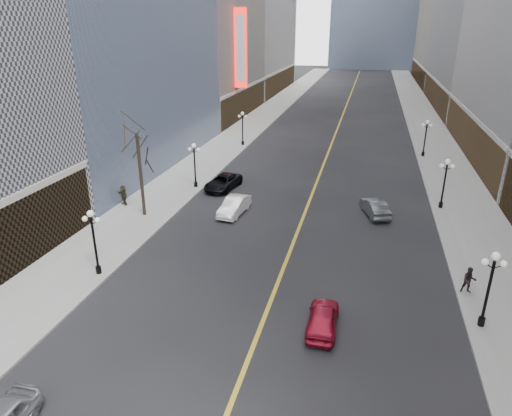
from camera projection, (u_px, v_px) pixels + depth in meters
The scene contains 17 objects.
sidewalk_east at pixel (437, 150), 60.69m from camera, with size 6.00×230.00×0.15m, color gray.
sidewalk_west at pixel (236, 138), 66.94m from camera, with size 6.00×230.00×0.15m, color gray.
lane_line at pixel (337, 129), 72.84m from camera, with size 0.25×200.00×0.02m, color gold.
streetlamp_east_1 at pixel (490, 282), 24.12m from camera, with size 1.26×0.44×4.52m.
streetlamp_east_2 at pixel (445, 178), 40.32m from camera, with size 1.26×0.44×4.52m.
streetlamp_east_3 at pixel (426, 134), 56.52m from camera, with size 1.26×0.44×4.52m.
streetlamp_west_1 at pixel (94, 236), 29.40m from camera, with size 1.26×0.44×4.52m.
streetlamp_west_2 at pixel (195, 161), 45.60m from camera, with size 1.26×0.44×4.52m.
streetlamp_west_3 at pixel (243, 125), 61.79m from camera, with size 1.26×0.44×4.52m.
theatre_marquee at pixel (241, 49), 71.90m from camera, with size 2.00×0.55×12.00m.
tree_west_far at pixel (138, 146), 37.53m from camera, with size 3.60×3.60×7.92m.
car_nb_mid at pixel (234, 206), 40.04m from camera, with size 1.58×4.53×1.49m, color white.
car_nb_far at pixel (223, 182), 46.17m from camera, with size 2.39×5.17×1.44m, color black.
car_sb_mid at pixel (323, 318), 24.84m from camera, with size 1.63×4.06×1.38m, color maroon.
car_sb_far at pixel (375, 207), 39.82m from camera, with size 1.53×4.38×1.44m, color #4F5457.
ped_east_walk at pixel (469, 280), 27.93m from camera, with size 0.83×0.45×1.71m, color black.
ped_west_far at pixel (124, 195), 41.67m from camera, with size 1.69×0.49×1.83m, color #32281B.
Camera 1 is at (4.79, 6.72, 15.57)m, focal length 32.00 mm.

